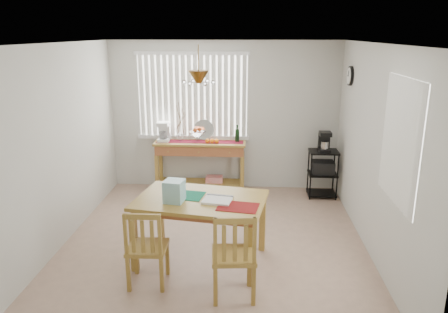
# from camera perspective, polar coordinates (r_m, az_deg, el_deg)

# --- Properties ---
(ground) EXTENTS (4.00, 4.50, 0.01)m
(ground) POSITION_cam_1_polar(r_m,az_deg,el_deg) (5.98, -1.30, -11.22)
(ground) COLOR tan
(room_shell) EXTENTS (4.20, 4.70, 2.70)m
(room_shell) POSITION_cam_1_polar(r_m,az_deg,el_deg) (5.44, -1.37, 4.97)
(room_shell) COLOR beige
(room_shell) RESTS_ON ground
(sideboard) EXTENTS (1.58, 0.45, 0.89)m
(sideboard) POSITION_cam_1_polar(r_m,az_deg,el_deg) (7.64, -3.06, 0.31)
(sideboard) COLOR #A78338
(sideboard) RESTS_ON ground
(sideboard_items) EXTENTS (1.50, 0.38, 0.68)m
(sideboard_items) POSITION_cam_1_polar(r_m,az_deg,el_deg) (7.60, -5.10, 2.98)
(sideboard_items) COLOR maroon
(sideboard_items) RESTS_ON sideboard
(wire_cart) EXTENTS (0.48, 0.38, 0.81)m
(wire_cart) POSITION_cam_1_polar(r_m,az_deg,el_deg) (7.58, 12.77, -1.63)
(wire_cart) COLOR black
(wire_cart) RESTS_ON ground
(cart_items) EXTENTS (0.19, 0.23, 0.33)m
(cart_items) POSITION_cam_1_polar(r_m,az_deg,el_deg) (7.46, 12.98, 1.88)
(cart_items) COLOR black
(cart_items) RESTS_ON wire_cart
(dining_table) EXTENTS (1.66, 1.22, 0.81)m
(dining_table) POSITION_cam_1_polar(r_m,az_deg,el_deg) (5.27, -3.06, -6.43)
(dining_table) COLOR #A78338
(dining_table) RESTS_ON ground
(table_items) EXTENTS (1.16, 0.73, 0.26)m
(table_items) POSITION_cam_1_polar(r_m,az_deg,el_deg) (5.13, -5.09, -4.85)
(table_items) COLOR #147151
(table_items) RESTS_ON dining_table
(chair_left) EXTENTS (0.43, 0.43, 0.92)m
(chair_left) POSITION_cam_1_polar(r_m,az_deg,el_deg) (4.95, -10.06, -11.69)
(chair_left) COLOR #A78338
(chair_left) RESTS_ON ground
(chair_right) EXTENTS (0.49, 0.49, 0.99)m
(chair_right) POSITION_cam_1_polar(r_m,az_deg,el_deg) (4.65, 1.31, -12.86)
(chair_right) COLOR #A78338
(chair_right) RESTS_ON ground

